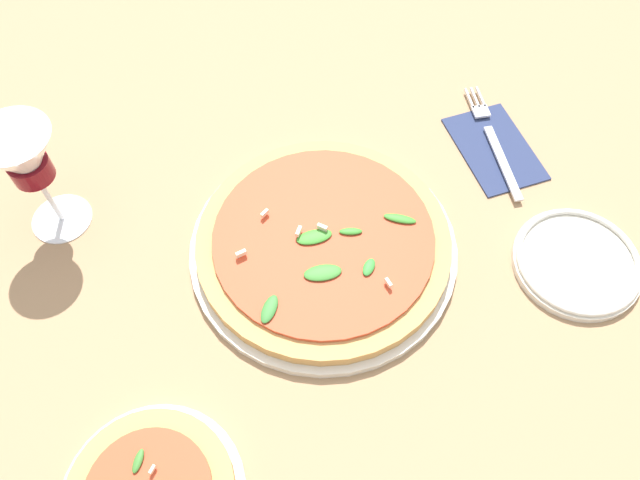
{
  "coord_description": "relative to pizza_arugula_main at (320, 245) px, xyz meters",
  "views": [
    {
      "loc": [
        -0.41,
        0.08,
        0.7
      ],
      "look_at": [
        -0.0,
        0.0,
        0.03
      ],
      "focal_mm": 35.0,
      "sensor_mm": 36.0,
      "label": 1
    }
  ],
  "objects": [
    {
      "name": "side_plate_white",
      "position": [
        -0.08,
        -0.32,
        -0.01
      ],
      "size": [
        0.16,
        0.16,
        0.02
      ],
      "color": "silver",
      "rests_on": "ground_plane"
    },
    {
      "name": "wine_glass",
      "position": [
        0.11,
        0.33,
        0.11
      ],
      "size": [
        0.09,
        0.09,
        0.17
      ],
      "color": "white",
      "rests_on": "ground_plane"
    },
    {
      "name": "napkin",
      "position": [
        0.13,
        -0.28,
        -0.01
      ],
      "size": [
        0.17,
        0.12,
        0.01
      ],
      "rotation": [
        0.0,
        0.0,
        0.16
      ],
      "color": "navy",
      "rests_on": "ground_plane"
    },
    {
      "name": "fork",
      "position": [
        0.14,
        -0.28,
        -0.01
      ],
      "size": [
        0.22,
        0.02,
        0.0
      ],
      "rotation": [
        0.0,
        0.0,
        0.01
      ],
      "color": "silver",
      "rests_on": "ground_plane"
    },
    {
      "name": "ground_plane",
      "position": [
        0.0,
        -0.0,
        -0.02
      ],
      "size": [
        6.0,
        6.0,
        0.0
      ],
      "primitive_type": "plane",
      "color": "#9E7A56"
    },
    {
      "name": "pizza_arugula_main",
      "position": [
        0.0,
        0.0,
        0.0
      ],
      "size": [
        0.35,
        0.35,
        0.05
      ],
      "color": "silver",
      "rests_on": "ground_plane"
    }
  ]
}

